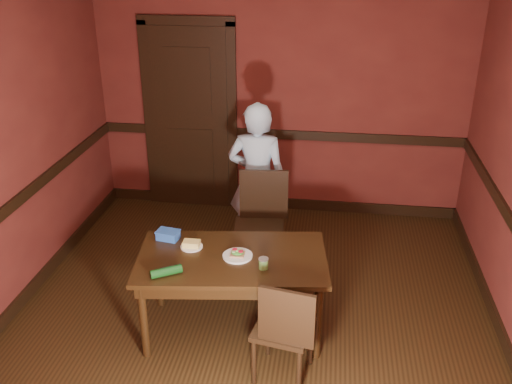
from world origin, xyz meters
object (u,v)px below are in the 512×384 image
(person, at_px, (257,181))
(food_tub, at_px, (168,235))
(chair_far, at_px, (259,227))
(chair_near, at_px, (283,327))
(cheese_saucer, at_px, (192,245))
(dining_table, at_px, (233,294))
(sandwich_plate, at_px, (238,255))
(sauce_jar, at_px, (263,263))

(person, xyz_separation_m, food_tub, (-0.58, -1.07, -0.05))
(chair_far, bearing_deg, food_tub, -139.64)
(chair_near, distance_m, cheese_saucer, 1.00)
(chair_near, relative_size, food_tub, 4.24)
(dining_table, bearing_deg, chair_far, 76.76)
(dining_table, relative_size, chair_near, 1.74)
(dining_table, height_order, sandwich_plate, sandwich_plate)
(sauce_jar, bearing_deg, sandwich_plate, 147.42)
(dining_table, height_order, person, person)
(sandwich_plate, bearing_deg, chair_near, -49.02)
(cheese_saucer, relative_size, food_tub, 0.89)
(person, bearing_deg, sauce_jar, 101.62)
(food_tub, bearing_deg, dining_table, -9.87)
(sandwich_plate, relative_size, sauce_jar, 2.67)
(chair_far, height_order, sandwich_plate, chair_far)
(chair_far, relative_size, sandwich_plate, 4.19)
(dining_table, relative_size, food_tub, 7.36)
(chair_near, height_order, sauce_jar, chair_near)
(chair_near, bearing_deg, chair_far, -64.20)
(food_tub, bearing_deg, chair_near, -23.38)
(sauce_jar, height_order, cheese_saucer, sauce_jar)
(sauce_jar, bearing_deg, chair_near, -60.32)
(sauce_jar, xyz_separation_m, food_tub, (-0.82, 0.33, -0.01))
(dining_table, distance_m, food_tub, 0.70)
(dining_table, height_order, cheese_saucer, cheese_saucer)
(person, bearing_deg, food_tub, 63.50)
(chair_far, distance_m, person, 0.50)
(chair_far, height_order, chair_near, chair_far)
(dining_table, height_order, chair_far, chair_far)
(food_tub, bearing_deg, cheese_saucer, -15.43)
(sandwich_plate, bearing_deg, food_tub, 162.05)
(chair_near, height_order, sandwich_plate, chair_near)
(food_tub, bearing_deg, sandwich_plate, -8.10)
(dining_table, distance_m, chair_near, 0.64)
(chair_near, bearing_deg, sandwich_plate, -38.15)
(chair_far, bearing_deg, dining_table, -101.29)
(chair_far, xyz_separation_m, food_tub, (-0.65, -0.66, 0.23))
(dining_table, relative_size, cheese_saucer, 8.26)
(chair_near, relative_size, sauce_jar, 9.67)
(person, xyz_separation_m, sauce_jar, (0.24, -1.40, -0.05))
(dining_table, distance_m, cheese_saucer, 0.50)
(chair_far, relative_size, cheese_saucer, 5.51)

